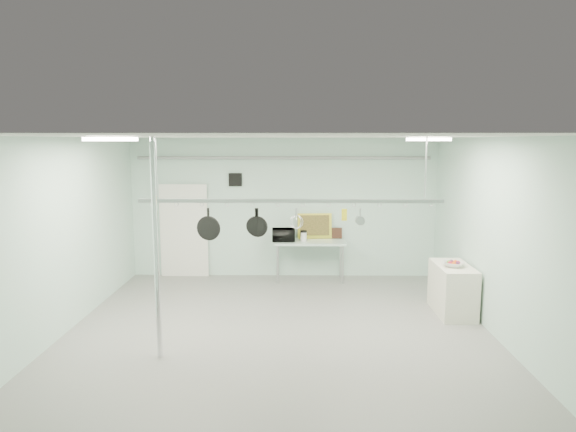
{
  "coord_description": "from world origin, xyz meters",
  "views": [
    {
      "loc": [
        0.29,
        -7.7,
        3.15
      ],
      "look_at": [
        0.15,
        1.0,
        1.86
      ],
      "focal_mm": 32.0,
      "sensor_mm": 36.0,
      "label": 1
    }
  ],
  "objects_px": {
    "chrome_pole": "(156,250)",
    "side_cabinet": "(452,289)",
    "fruit_bowl": "(453,264)",
    "pot_rack": "(290,199)",
    "coffee_canister": "(304,237)",
    "skillet_left": "(208,224)",
    "microwave": "(284,235)",
    "prep_table": "(310,244)",
    "skillet_right": "(256,221)",
    "skillet_mid": "(257,222)"
  },
  "relations": [
    {
      "from": "skillet_right",
      "to": "microwave",
      "type": "bearing_deg",
      "value": 84.65
    },
    {
      "from": "microwave",
      "to": "pot_rack",
      "type": "bearing_deg",
      "value": 91.32
    },
    {
      "from": "chrome_pole",
      "to": "pot_rack",
      "type": "distance_m",
      "value": 2.19
    },
    {
      "from": "skillet_mid",
      "to": "skillet_right",
      "type": "bearing_deg",
      "value": -168.66
    },
    {
      "from": "chrome_pole",
      "to": "skillet_mid",
      "type": "distance_m",
      "value": 1.66
    },
    {
      "from": "chrome_pole",
      "to": "side_cabinet",
      "type": "xyz_separation_m",
      "value": [
        4.85,
        2.0,
        -1.15
      ]
    },
    {
      "from": "coffee_canister",
      "to": "skillet_mid",
      "type": "relative_size",
      "value": 0.45
    },
    {
      "from": "chrome_pole",
      "to": "coffee_canister",
      "type": "xyz_separation_m",
      "value": [
        2.16,
        4.17,
        -0.59
      ]
    },
    {
      "from": "microwave",
      "to": "fruit_bowl",
      "type": "bearing_deg",
      "value": 141.77
    },
    {
      "from": "skillet_mid",
      "to": "microwave",
      "type": "bearing_deg",
      "value": 95.49
    },
    {
      "from": "side_cabinet",
      "to": "fruit_bowl",
      "type": "bearing_deg",
      "value": -109.64
    },
    {
      "from": "side_cabinet",
      "to": "pot_rack",
      "type": "bearing_deg",
      "value": -159.55
    },
    {
      "from": "fruit_bowl",
      "to": "prep_table",
      "type": "bearing_deg",
      "value": 137.55
    },
    {
      "from": "coffee_canister",
      "to": "skillet_mid",
      "type": "xyz_separation_m",
      "value": [
        -0.78,
        -3.27,
        0.85
      ]
    },
    {
      "from": "microwave",
      "to": "skillet_right",
      "type": "bearing_deg",
      "value": 81.84
    },
    {
      "from": "chrome_pole",
      "to": "prep_table",
      "type": "xyz_separation_m",
      "value": [
        2.3,
        4.2,
        -0.77
      ]
    },
    {
      "from": "chrome_pole",
      "to": "skillet_mid",
      "type": "relative_size",
      "value": 7.08
    },
    {
      "from": "coffee_canister",
      "to": "skillet_right",
      "type": "bearing_deg",
      "value": -103.8
    },
    {
      "from": "skillet_mid",
      "to": "skillet_right",
      "type": "height_order",
      "value": "same"
    },
    {
      "from": "prep_table",
      "to": "fruit_bowl",
      "type": "height_order",
      "value": "fruit_bowl"
    },
    {
      "from": "fruit_bowl",
      "to": "skillet_right",
      "type": "xyz_separation_m",
      "value": [
        -3.46,
        -1.0,
        0.93
      ]
    },
    {
      "from": "side_cabinet",
      "to": "microwave",
      "type": "distance_m",
      "value": 3.87
    },
    {
      "from": "chrome_pole",
      "to": "skillet_left",
      "type": "distance_m",
      "value": 1.1
    },
    {
      "from": "side_cabinet",
      "to": "fruit_bowl",
      "type": "xyz_separation_m",
      "value": [
        -0.04,
        -0.1,
        0.5
      ]
    },
    {
      "from": "chrome_pole",
      "to": "microwave",
      "type": "relative_size",
      "value": 6.31
    },
    {
      "from": "skillet_left",
      "to": "microwave",
      "type": "bearing_deg",
      "value": 82.33
    },
    {
      "from": "pot_rack",
      "to": "side_cabinet",
      "type": "bearing_deg",
      "value": 20.45
    },
    {
      "from": "coffee_canister",
      "to": "skillet_right",
      "type": "distance_m",
      "value": 3.48
    },
    {
      "from": "pot_rack",
      "to": "prep_table",
      "type": "bearing_deg",
      "value": 83.09
    },
    {
      "from": "chrome_pole",
      "to": "side_cabinet",
      "type": "relative_size",
      "value": 2.67
    },
    {
      "from": "chrome_pole",
      "to": "coffee_canister",
      "type": "height_order",
      "value": "chrome_pole"
    },
    {
      "from": "fruit_bowl",
      "to": "skillet_left",
      "type": "bearing_deg",
      "value": -166.66
    },
    {
      "from": "pot_rack",
      "to": "fruit_bowl",
      "type": "bearing_deg",
      "value": 18.94
    },
    {
      "from": "fruit_bowl",
      "to": "skillet_right",
      "type": "height_order",
      "value": "skillet_right"
    },
    {
      "from": "microwave",
      "to": "side_cabinet",
      "type": "bearing_deg",
      "value": 143.29
    },
    {
      "from": "side_cabinet",
      "to": "fruit_bowl",
      "type": "distance_m",
      "value": 0.51
    },
    {
      "from": "prep_table",
      "to": "side_cabinet",
      "type": "relative_size",
      "value": 1.33
    },
    {
      "from": "fruit_bowl",
      "to": "pot_rack",
      "type": "bearing_deg",
      "value": -161.06
    },
    {
      "from": "prep_table",
      "to": "fruit_bowl",
      "type": "bearing_deg",
      "value": -42.45
    },
    {
      "from": "side_cabinet",
      "to": "skillet_left",
      "type": "xyz_separation_m",
      "value": [
        -4.25,
        -1.1,
        1.37
      ]
    },
    {
      "from": "pot_rack",
      "to": "coffee_canister",
      "type": "bearing_deg",
      "value": 85.46
    },
    {
      "from": "chrome_pole",
      "to": "coffee_canister",
      "type": "bearing_deg",
      "value": 62.62
    },
    {
      "from": "prep_table",
      "to": "coffee_canister",
      "type": "height_order",
      "value": "coffee_canister"
    },
    {
      "from": "chrome_pole",
      "to": "skillet_mid",
      "type": "height_order",
      "value": "chrome_pole"
    },
    {
      "from": "coffee_canister",
      "to": "skillet_left",
      "type": "bearing_deg",
      "value": -115.54
    },
    {
      "from": "prep_table",
      "to": "side_cabinet",
      "type": "bearing_deg",
      "value": -40.79
    },
    {
      "from": "side_cabinet",
      "to": "coffee_canister",
      "type": "bearing_deg",
      "value": 141.11
    },
    {
      "from": "prep_table",
      "to": "skillet_mid",
      "type": "xyz_separation_m",
      "value": [
        -0.93,
        -3.3,
        1.03
      ]
    },
    {
      "from": "skillet_left",
      "to": "skillet_right",
      "type": "bearing_deg",
      "value": 11.1
    },
    {
      "from": "chrome_pole",
      "to": "skillet_right",
      "type": "distance_m",
      "value": 1.65
    }
  ]
}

